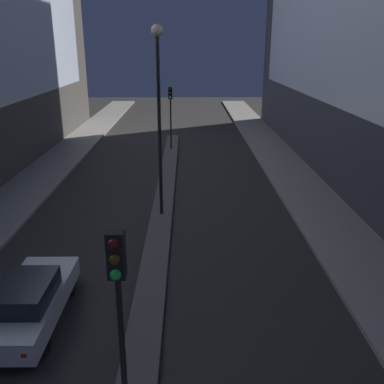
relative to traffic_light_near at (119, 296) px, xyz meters
name	(u,v)px	position (x,y,z in m)	size (l,w,h in m)	color
median_strip	(163,203)	(0.00, 14.33, -3.55)	(1.03, 34.44, 0.14)	#56544F
traffic_light_near	(119,296)	(0.00, 0.00, 0.00)	(0.32, 0.42, 4.76)	black
traffic_light_mid	(170,104)	(0.00, 26.36, 0.00)	(0.32, 0.42, 4.76)	black
street_lamp	(159,89)	(0.00, 12.69, 2.45)	(0.54, 0.54, 8.66)	black
car_left_lane	(30,301)	(-3.43, 4.19, -2.85)	(1.79, 4.68, 1.54)	silver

